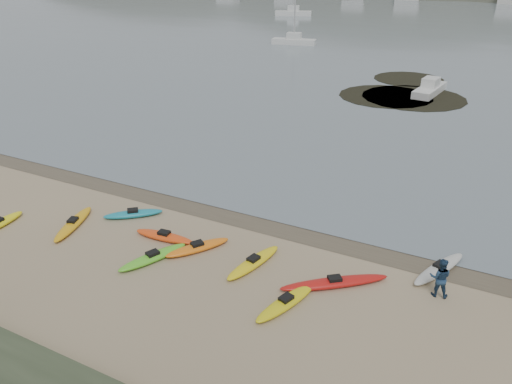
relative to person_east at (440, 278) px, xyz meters
The scene contains 6 objects.
ground 10.09m from the person_east, 165.26° to the left, with size 600.00×600.00×0.00m, color tan.
wet_sand 10.02m from the person_east, 166.92° to the left, with size 60.00×60.00×0.00m, color brown.
kayaks 10.41m from the person_east, 169.98° to the right, with size 22.31×9.61×0.34m.
person_east is the anchor object (origin of this frame).
kelp_mats 34.14m from the person_east, 104.63° to the left, with size 12.13×17.02×0.04m.
moored_boats 82.89m from the person_east, 91.92° to the left, with size 100.36×89.07×1.14m.
Camera 1 is at (10.74, -20.85, 12.72)m, focal length 35.00 mm.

